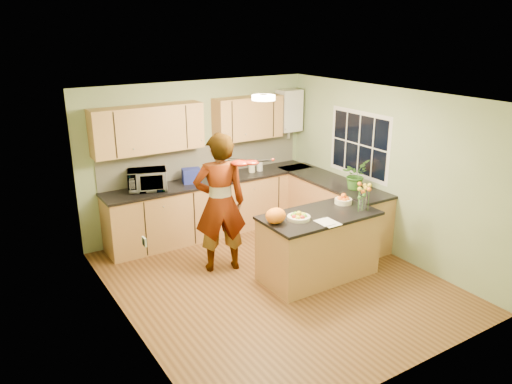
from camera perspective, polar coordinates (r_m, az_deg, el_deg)
floor at (r=6.94m, az=2.13°, el=-10.14°), size 4.50×4.50×0.00m
ceiling at (r=6.14m, az=2.41°, el=10.77°), size 4.00×4.50×0.02m
wall_back at (r=8.30m, az=-6.55°, el=3.95°), size 4.00×0.02×2.50m
wall_front at (r=4.89m, az=17.45°, el=-7.60°), size 4.00×0.02×2.50m
wall_left at (r=5.62m, az=-14.87°, el=-3.86°), size 0.02×4.50×2.50m
wall_right at (r=7.69m, az=14.67°, el=2.27°), size 0.02×4.50×2.50m
back_counter at (r=8.32m, az=-4.83°, el=-1.58°), size 3.64×0.62×0.94m
right_counter at (r=8.31m, az=8.58°, el=-1.76°), size 0.62×2.24×0.94m
splashback at (r=8.35m, az=-5.88°, el=3.70°), size 3.60×0.02×0.52m
upper_cabinets at (r=7.95m, az=-7.32°, el=7.70°), size 3.20×0.34×0.70m
boiler at (r=8.89m, az=3.78°, el=9.27°), size 0.40×0.30×0.86m
window_right at (r=8.02m, az=11.71°, el=5.36°), size 0.01×1.30×1.05m
light_switch at (r=5.07m, az=-12.65°, el=-5.56°), size 0.02×0.09×0.09m
ceiling_lamp at (r=6.39m, az=0.86°, el=10.74°), size 0.30×0.30×0.07m
peninsula_island at (r=6.93m, az=7.13°, el=-6.06°), size 1.60×0.82×0.92m
fruit_dish at (r=6.53m, az=4.92°, el=-2.77°), size 0.30×0.30×0.11m
orange_bowl at (r=7.18m, az=9.96°, el=-0.84°), size 0.24×0.24×0.14m
flower_vase at (r=6.91m, az=12.19°, el=0.28°), size 0.24×0.24×0.44m
orange_bag at (r=6.36m, az=2.26°, el=-2.72°), size 0.30×0.27×0.21m
papers at (r=6.47m, az=8.28°, el=-3.45°), size 0.22×0.30×0.01m
violinist at (r=6.90m, az=-4.14°, el=-1.29°), size 0.83×0.67×1.99m
violin at (r=6.63m, az=-1.83°, el=3.32°), size 0.63×0.55×0.16m
microwave at (r=7.73m, az=-12.33°, el=1.36°), size 0.67×0.55×0.32m
blue_box at (r=7.99m, az=-7.38°, el=1.87°), size 0.33×0.27×0.23m
kettle at (r=8.31m, az=-3.12°, el=2.72°), size 0.16×0.16×0.30m
jar_cream at (r=8.50m, az=-0.48°, el=2.85°), size 0.13×0.13×0.17m
jar_white at (r=8.58m, az=0.42°, el=2.97°), size 0.14×0.14×0.16m
potted_plant at (r=7.74m, az=11.25°, el=1.97°), size 0.51×0.48×0.45m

